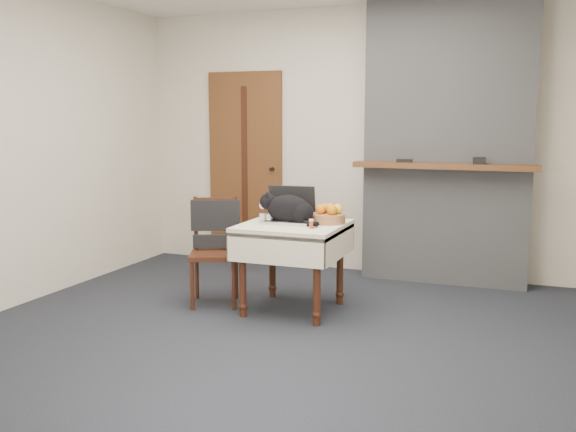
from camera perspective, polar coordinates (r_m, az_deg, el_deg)
name	(u,v)px	position (r m, az deg, el deg)	size (l,w,h in m)	color
ground	(283,328)	(4.75, -0.44, -9.96)	(4.50, 4.50, 0.00)	black
room_shell	(305,85)	(4.94, 1.54, 11.52)	(4.52, 4.01, 2.61)	beige
door	(246,168)	(6.81, -3.79, 4.27)	(0.82, 0.10, 2.00)	brown
chimney	(448,143)	(6.09, 14.03, 6.33)	(1.62, 0.48, 2.60)	gray
side_table	(293,238)	(5.04, 0.45, -1.95)	(0.78, 0.78, 0.70)	#3D1910
laptop	(289,213)	(5.10, 0.10, 0.26)	(0.41, 0.36, 0.28)	#B7B7BC
cat	(290,210)	(5.01, 0.16, 0.56)	(0.53, 0.23, 0.26)	black
cream_jar	(263,218)	(5.11, -2.24, -0.16)	(0.06, 0.06, 0.07)	silver
pill_bottle	(311,224)	(4.80, 2.08, -0.69)	(0.03, 0.03, 0.07)	#A73D14
fruit_basket	(329,215)	(5.06, 3.62, 0.05)	(0.27, 0.27, 0.15)	#AC7045
desk_clutter	(317,224)	(4.98, 2.63, -0.74)	(0.13, 0.02, 0.01)	black
chair	(215,236)	(5.34, -6.51, -1.74)	(0.51, 0.51, 0.87)	#3D1910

